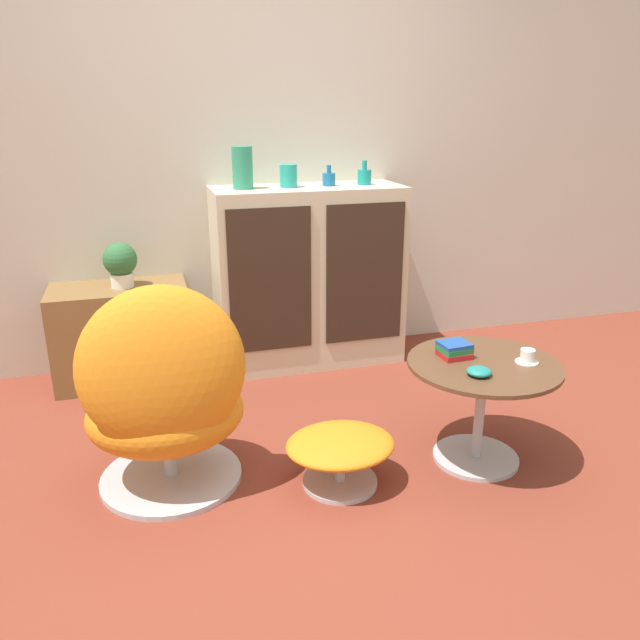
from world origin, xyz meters
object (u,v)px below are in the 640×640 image
Objects in this scene: coffee_table at (481,392)px; book_stack at (454,350)px; vase_inner_right at (329,179)px; vase_rightmost at (364,176)px; potted_plant at (120,263)px; tv_console at (122,334)px; bowl at (479,371)px; vase_inner_left at (289,176)px; ottoman at (340,449)px; sideboard at (309,277)px; teacup at (527,357)px; vase_leftmost at (243,168)px; egg_chair at (165,394)px.

book_stack reaches higher than coffee_table.
vase_rightmost is (0.22, 0.00, 0.01)m from vase_inner_right.
book_stack is at bearing -42.35° from potted_plant.
tv_console is 7.42× the size of bowl.
coffee_table is 5.14× the size of vase_inner_left.
vase_rightmost reaches higher than ottoman.
book_stack is (-0.10, 0.09, 0.17)m from coffee_table.
sideboard is 1.29m from book_stack.
bowl is (1.39, -1.47, -0.20)m from potted_plant.
potted_plant is at bearing 179.10° from vase_inner_left.
potted_plant is (-1.07, 0.02, 0.16)m from sideboard.
tv_console is at bearing 140.10° from teacup.
sideboard reaches higher than bowl.
vase_inner_left is 0.46m from vase_rightmost.
vase_inner_right is (0.50, 0.00, -0.08)m from vase_leftmost.
potted_plant is (-1.20, 0.02, -0.42)m from vase_inner_right.
vase_inner_left is 1.06m from potted_plant.
teacup is at bearing -17.26° from coffee_table.
book_stack is (-0.03, -1.25, -0.61)m from vase_rightmost.
egg_chair is at bearing -81.18° from tv_console.
egg_chair is 1.23m from potted_plant.
book_stack is (0.69, -1.25, -0.68)m from vase_leftmost.
tv_console is 1.17m from vase_leftmost.
bowl is at bearing -45.98° from tv_console.
vase_inner_right is 0.47× the size of potted_plant.
vase_rightmost reaches higher than tv_console.
coffee_table is (0.41, -1.34, -0.20)m from sideboard.
sideboard is 1.48× the size of tv_console.
vase_inner_right reaches higher than egg_chair.
vase_rightmost reaches higher than book_stack.
vase_rightmost is (1.45, -0.01, 0.84)m from tv_console.
vase_leftmost reaches higher than vase_inner_right.
egg_chair is at bearing 176.52° from book_stack.
vase_leftmost is 1.83m from teacup.
vase_rightmost is at bearing -0.57° from tv_console.
potted_plant is at bearing 137.65° from book_stack.
vase_leftmost is 2.37× the size of teacup.
bowl is at bearing -64.55° from vase_leftmost.
potted_plant is at bearing 133.36° from bowl.
coffee_table is 2.64× the size of potted_plant.
egg_chair is 3.93× the size of vase_leftmost.
book_stack is at bearing -91.23° from vase_rightmost.
vase_leftmost is 2.29× the size of bowl.
vase_leftmost reaches higher than book_stack.
vase_rightmost is at bearing -0.61° from potted_plant.
egg_chair is at bearing -114.85° from vase_leftmost.
teacup is at bearing -55.53° from vase_leftmost.
vase_inner_left is (-0.11, 0.00, 0.60)m from sideboard.
vase_inner_right is (0.24, -0.00, -0.02)m from vase_inner_left.
bowl is at bearing -73.45° from vase_inner_left.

